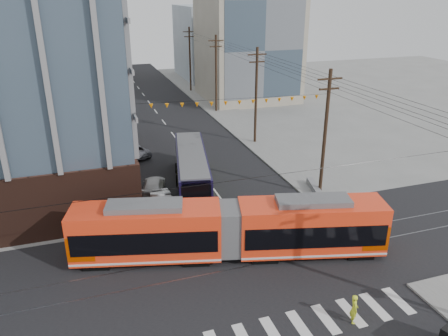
{
  "coord_description": "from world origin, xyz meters",
  "views": [
    {
      "loc": [
        -10.56,
        -19.23,
        16.72
      ],
      "look_at": [
        -0.76,
        9.9,
        4.18
      ],
      "focal_mm": 35.0,
      "sensor_mm": 36.0,
      "label": 1
    }
  ],
  "objects": [
    {
      "name": "parked_car_silver",
      "position": [
        -5.28,
        12.67,
        0.78
      ],
      "size": [
        2.01,
        4.85,
        1.56
      ],
      "primitive_type": "imported",
      "rotation": [
        0.0,
        0.0,
        3.07
      ],
      "color": "silver",
      "rests_on": "ground"
    },
    {
      "name": "jersey_barrier",
      "position": [
        8.3,
        11.6,
        0.36
      ],
      "size": [
        1.67,
        3.67,
        0.72
      ],
      "primitive_type": "cube",
      "rotation": [
        0.0,
        0.0,
        -0.25
      ],
      "color": "#616161",
      "rests_on": "ground"
    },
    {
      "name": "city_bus",
      "position": [
        -1.73,
        16.1,
        1.75
      ],
      "size": [
        5.06,
        12.63,
        3.5
      ],
      "primitive_type": null,
      "rotation": [
        0.0,
        0.0,
        -0.2
      ],
      "color": "black",
      "rests_on": "ground"
    },
    {
      "name": "parked_car_grey",
      "position": [
        -5.86,
        26.01,
        0.68
      ],
      "size": [
        4.08,
        5.36,
        1.35
      ],
      "primitive_type": "imported",
      "rotation": [
        0.0,
        0.0,
        3.57
      ],
      "color": "slate",
      "rests_on": "ground"
    },
    {
      "name": "bg_bldg_ne_near",
      "position": [
        16.0,
        48.0,
        8.0
      ],
      "size": [
        14.0,
        14.0,
        16.0
      ],
      "primitive_type": "cube",
      "color": "gray",
      "rests_on": "ground"
    },
    {
      "name": "bg_bldg_nw_far",
      "position": [
        -14.0,
        72.0,
        10.0
      ],
      "size": [
        16.0,
        18.0,
        20.0
      ],
      "primitive_type": "cube",
      "color": "gray",
      "rests_on": "ground"
    },
    {
      "name": "ground",
      "position": [
        0.0,
        0.0,
        0.0
      ],
      "size": [
        160.0,
        160.0,
        0.0
      ],
      "primitive_type": "plane",
      "color": "slate"
    },
    {
      "name": "streetcar",
      "position": [
        -2.15,
        4.58,
        1.99
      ],
      "size": [
        20.72,
        8.06,
        3.98
      ],
      "primitive_type": null,
      "rotation": [
        0.0,
        0.0,
        -0.26
      ],
      "color": "#FD3817",
      "rests_on": "ground"
    },
    {
      "name": "pedestrian",
      "position": [
        2.07,
        -3.62,
        0.87
      ],
      "size": [
        0.62,
        0.74,
        1.73
      ],
      "primitive_type": "imported",
      "rotation": [
        0.0,
        0.0,
        1.2
      ],
      "color": "#E0F02B",
      "rests_on": "ground"
    },
    {
      "name": "bg_bldg_nw_near",
      "position": [
        -17.0,
        52.0,
        9.0
      ],
      "size": [
        18.0,
        16.0,
        18.0
      ],
      "primitive_type": "cube",
      "color": "#8C99A5",
      "rests_on": "ground"
    },
    {
      "name": "parked_car_white",
      "position": [
        -5.25,
        16.11,
        0.66
      ],
      "size": [
        2.99,
        4.89,
        1.32
      ],
      "primitive_type": "imported",
      "rotation": [
        0.0,
        0.0,
        2.87
      ],
      "color": "silver",
      "rests_on": "ground"
    },
    {
      "name": "utility_pole_far",
      "position": [
        8.5,
        56.0,
        5.5
      ],
      "size": [
        0.3,
        0.3,
        11.0
      ],
      "primitive_type": "cylinder",
      "color": "black",
      "rests_on": "ground"
    },
    {
      "name": "bg_bldg_ne_far",
      "position": [
        18.0,
        68.0,
        7.0
      ],
      "size": [
        16.0,
        16.0,
        14.0
      ],
      "primitive_type": "cube",
      "color": "#8C99A5",
      "rests_on": "ground"
    }
  ]
}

